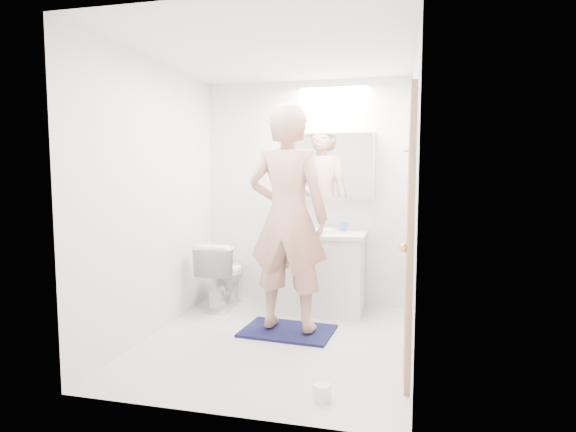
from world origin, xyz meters
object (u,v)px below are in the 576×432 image
(medicine_cabinet, at_px, (332,166))
(toilet, at_px, (223,274))
(person, at_px, (288,218))
(soap_bottle_b, at_px, (302,221))
(toothbrush_cup, at_px, (343,227))
(vanity_cabinet, at_px, (319,273))
(toilet_paper_roll, at_px, (322,392))
(soap_bottle_a, at_px, (292,218))

(medicine_cabinet, relative_size, toilet, 1.25)
(toilet, distance_m, person, 1.26)
(toilet, bearing_deg, soap_bottle_b, -161.18)
(person, relative_size, toothbrush_cup, 20.20)
(vanity_cabinet, relative_size, toothbrush_cup, 9.20)
(toilet, bearing_deg, toilet_paper_roll, 126.01)
(soap_bottle_a, bearing_deg, toilet, -159.18)
(vanity_cabinet, bearing_deg, medicine_cabinet, 65.08)
(vanity_cabinet, distance_m, toilet_paper_roll, 1.95)
(toothbrush_cup, bearing_deg, toilet, -167.52)
(soap_bottle_a, relative_size, toothbrush_cup, 2.47)
(toothbrush_cup, distance_m, toilet_paper_roll, 2.21)
(vanity_cabinet, bearing_deg, toilet_paper_roll, -79.36)
(soap_bottle_a, xyz_separation_m, soap_bottle_b, (0.10, 0.03, -0.03))
(medicine_cabinet, xyz_separation_m, toilet_paper_roll, (0.26, -2.10, -1.45))
(toilet_paper_roll, bearing_deg, toilet, 127.60)
(medicine_cabinet, height_order, soap_bottle_a, medicine_cabinet)
(soap_bottle_b, bearing_deg, person, -85.83)
(soap_bottle_a, xyz_separation_m, toilet_paper_roll, (0.67, -2.04, -0.89))
(soap_bottle_b, xyz_separation_m, toilet_paper_roll, (0.57, -2.07, -0.86))
(person, relative_size, toilet_paper_roll, 17.96)
(toilet, height_order, toothbrush_cup, toothbrush_cup)
(person, bearing_deg, toilet_paper_roll, 118.14)
(person, distance_m, soap_bottle_a, 0.90)
(medicine_cabinet, bearing_deg, person, -104.94)
(medicine_cabinet, height_order, person, person)
(toilet, distance_m, toothbrush_cup, 1.37)
(medicine_cabinet, height_order, toilet, medicine_cabinet)
(medicine_cabinet, distance_m, soap_bottle_b, 0.67)
(vanity_cabinet, relative_size, toilet_paper_roll, 8.18)
(toothbrush_cup, bearing_deg, vanity_cabinet, -145.33)
(soap_bottle_a, bearing_deg, soap_bottle_b, 17.36)
(person, height_order, soap_bottle_a, person)
(soap_bottle_b, relative_size, toothbrush_cup, 1.88)
(toothbrush_cup, xyz_separation_m, toilet_paper_roll, (0.12, -2.05, -0.82))
(soap_bottle_a, height_order, toilet_paper_roll, soap_bottle_a)
(toilet_paper_roll, bearing_deg, soap_bottle_a, 108.17)
(toilet, xyz_separation_m, toothbrush_cup, (1.24, 0.28, 0.51))
(soap_bottle_a, distance_m, toothbrush_cup, 0.55)
(vanity_cabinet, bearing_deg, soap_bottle_b, 140.48)
(toilet, height_order, person, person)
(toothbrush_cup, height_order, toilet_paper_roll, toothbrush_cup)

